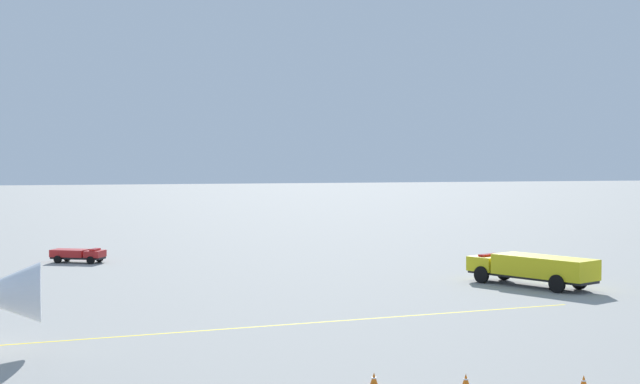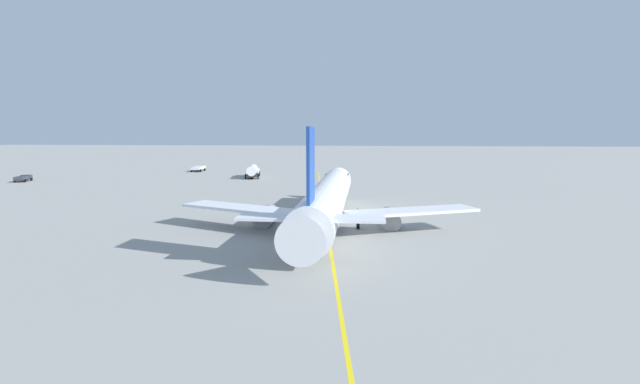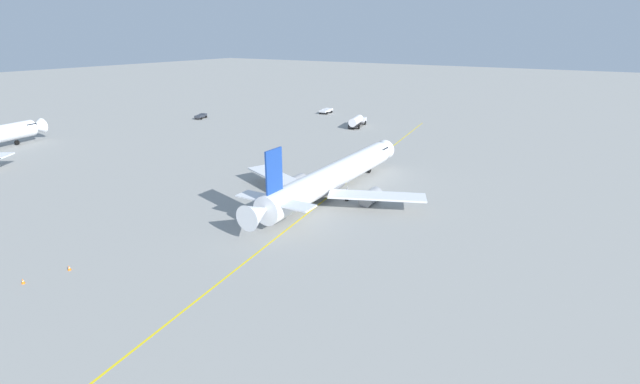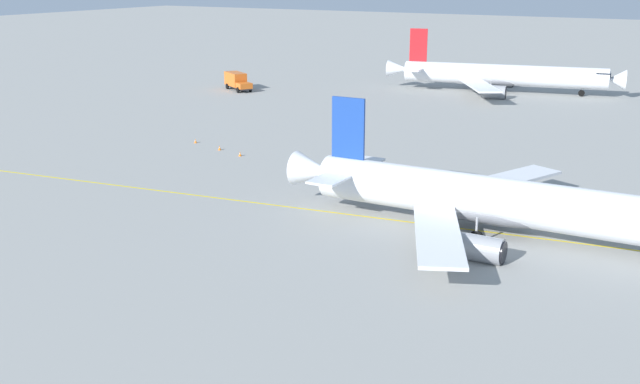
{
  "view_description": "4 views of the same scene",
  "coord_description": "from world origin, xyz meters",
  "px_view_note": "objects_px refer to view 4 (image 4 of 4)",
  "views": [
    {
      "loc": [
        51.35,
        25.08,
        10.47
      ],
      "look_at": [
        -19.48,
        43.75,
        7.66
      ],
      "focal_mm": 53.36,
      "sensor_mm": 36.0,
      "label": 1
    },
    {
      "loc": [
        -5.74,
        50.11,
        9.86
      ],
      "look_at": [
        -0.3,
        2.72,
        3.54
      ],
      "focal_mm": 25.0,
      "sensor_mm": 36.0,
      "label": 2
    },
    {
      "loc": [
        -34.32,
        59.99,
        23.54
      ],
      "look_at": [
        -7.65,
        17.29,
        5.77
      ],
      "focal_mm": 25.22,
      "sensor_mm": 36.0,
      "label": 3
    },
    {
      "loc": [
        -60.44,
        -12.89,
        21.28
      ],
      "look_at": [
        -7.65,
        17.29,
        3.29
      ],
      "focal_mm": 42.46,
      "sensor_mm": 36.0,
      "label": 4
    }
  ],
  "objects_px": {
    "safety_cone_far": "(195,141)",
    "catering_truck_truck": "(237,81)",
    "safety_cone_near": "(240,154)",
    "airliner_main": "(505,203)",
    "safety_cone_mid": "(220,148)",
    "airliner_secondary": "(500,76)"
  },
  "relations": [
    {
      "from": "catering_truck_truck",
      "to": "safety_cone_mid",
      "type": "bearing_deg",
      "value": -25.28
    },
    {
      "from": "airliner_main",
      "to": "safety_cone_mid",
      "type": "distance_m",
      "value": 41.11
    },
    {
      "from": "airliner_main",
      "to": "safety_cone_near",
      "type": "bearing_deg",
      "value": 161.08
    },
    {
      "from": "airliner_main",
      "to": "airliner_secondary",
      "type": "height_order",
      "value": "airliner_secondary"
    },
    {
      "from": "catering_truck_truck",
      "to": "safety_cone_near",
      "type": "height_order",
      "value": "catering_truck_truck"
    },
    {
      "from": "catering_truck_truck",
      "to": "safety_cone_near",
      "type": "distance_m",
      "value": 51.27
    },
    {
      "from": "catering_truck_truck",
      "to": "safety_cone_far",
      "type": "xyz_separation_m",
      "value": [
        -38.49,
        -21.19,
        -1.38
      ]
    },
    {
      "from": "safety_cone_mid",
      "to": "safety_cone_near",
      "type": "bearing_deg",
      "value": -107.91
    },
    {
      "from": "airliner_main",
      "to": "safety_cone_mid",
      "type": "xyz_separation_m",
      "value": [
        12.77,
        39.0,
        -2.4
      ]
    },
    {
      "from": "catering_truck_truck",
      "to": "safety_cone_mid",
      "type": "height_order",
      "value": "catering_truck_truck"
    },
    {
      "from": "airliner_main",
      "to": "catering_truck_truck",
      "type": "bearing_deg",
      "value": 140.2
    },
    {
      "from": "safety_cone_near",
      "to": "catering_truck_truck",
      "type": "bearing_deg",
      "value": 36.11
    },
    {
      "from": "safety_cone_far",
      "to": "catering_truck_truck",
      "type": "bearing_deg",
      "value": 28.83
    },
    {
      "from": "catering_truck_truck",
      "to": "airliner_main",
      "type": "bearing_deg",
      "value": -7.49
    },
    {
      "from": "airliner_secondary",
      "to": "safety_cone_far",
      "type": "distance_m",
      "value": 63.22
    },
    {
      "from": "safety_cone_mid",
      "to": "catering_truck_truck",
      "type": "bearing_deg",
      "value": 33.17
    },
    {
      "from": "airliner_secondary",
      "to": "catering_truck_truck",
      "type": "bearing_deg",
      "value": -164.84
    },
    {
      "from": "catering_truck_truck",
      "to": "safety_cone_far",
      "type": "relative_size",
      "value": 14.01
    },
    {
      "from": "safety_cone_mid",
      "to": "safety_cone_far",
      "type": "distance_m",
      "value": 5.3
    },
    {
      "from": "airliner_secondary",
      "to": "catering_truck_truck",
      "type": "height_order",
      "value": "airliner_secondary"
    },
    {
      "from": "airliner_secondary",
      "to": "safety_cone_far",
      "type": "height_order",
      "value": "airliner_secondary"
    },
    {
      "from": "safety_cone_near",
      "to": "safety_cone_far",
      "type": "height_order",
      "value": "same"
    }
  ]
}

